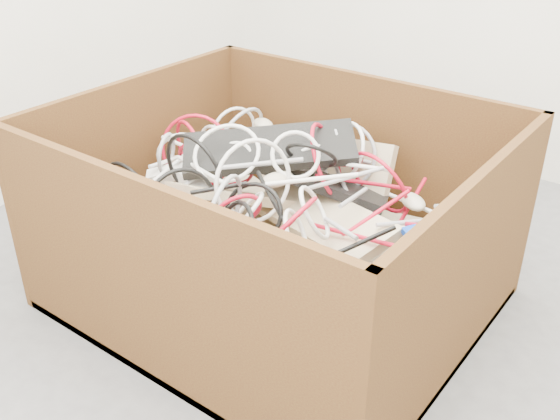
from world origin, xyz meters
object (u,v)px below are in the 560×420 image
Objects in this scene: power_strip_right at (202,193)px; vga_plug at (412,233)px; cardboard_box at (272,254)px; power_strip_left at (190,168)px.

power_strip_right reaches higher than vga_plug.
power_strip_right is 0.62m from vga_plug.
cardboard_box is 4.31× the size of power_strip_left.
power_strip_left is at bearing -174.20° from cardboard_box.
power_strip_left is 0.14m from power_strip_right.
power_strip_left reaches higher than vga_plug.
power_strip_right is at bearing -72.63° from power_strip_left.
cardboard_box is at bearing -140.88° from vga_plug.
cardboard_box is 0.48m from vga_plug.
power_strip_left is 1.03× the size of power_strip_right.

